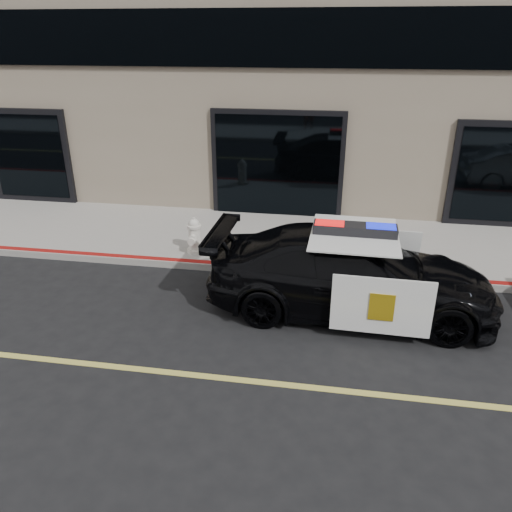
# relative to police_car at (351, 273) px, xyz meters

# --- Properties ---
(ground) EXTENTS (120.00, 120.00, 0.00)m
(ground) POSITION_rel_police_car_xyz_m (-0.92, -2.32, -0.74)
(ground) COLOR black
(ground) RESTS_ON ground
(sidewalk_n) EXTENTS (60.00, 3.50, 0.15)m
(sidewalk_n) POSITION_rel_police_car_xyz_m (-0.92, 2.93, -0.67)
(sidewalk_n) COLOR gray
(sidewalk_n) RESTS_ON ground
(police_car) EXTENTS (2.46, 5.17, 1.66)m
(police_car) POSITION_rel_police_car_xyz_m (0.00, 0.00, 0.00)
(police_car) COLOR black
(police_car) RESTS_ON ground
(fire_hydrant) EXTENTS (0.36, 0.50, 0.80)m
(fire_hydrant) POSITION_rel_police_car_xyz_m (-3.37, 1.75, -0.22)
(fire_hydrant) COLOR silver
(fire_hydrant) RESTS_ON sidewalk_n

